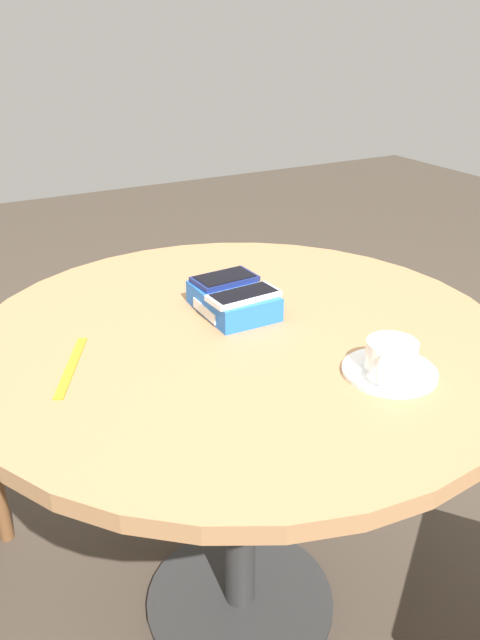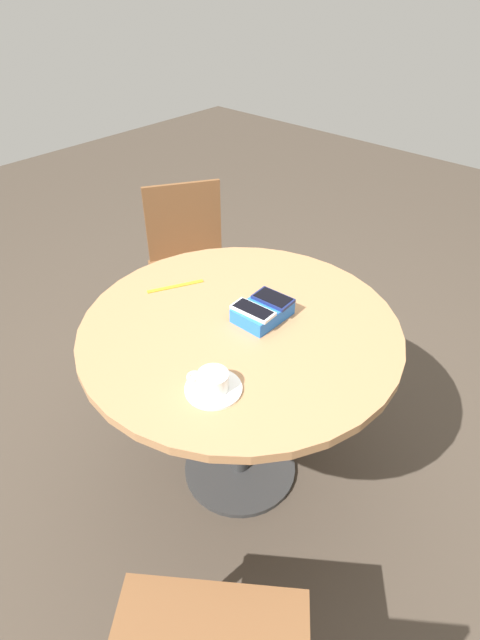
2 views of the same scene
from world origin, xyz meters
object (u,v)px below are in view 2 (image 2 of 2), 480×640
lanyard_strap (176,286)px  chair_far_side (191,269)px  phone_white (253,310)px  phone_box (263,312)px  coffee_cup (212,380)px  saucer (213,389)px  round_table (240,353)px  phone_navy (273,299)px

lanyard_strap → chair_far_side: 0.68m
phone_white → chair_far_side: chair_far_side is taller
lanyard_strap → phone_box: bearing=100.7°
coffee_cup → lanyard_strap: bearing=-121.2°
phone_box → phone_white: phone_white is taller
saucer → chair_far_side: bearing=-129.5°
saucer → coffee_cup: size_ratio=1.47×
lanyard_strap → phone_white: bearing=93.2°
round_table → lanyard_strap: size_ratio=5.04×
phone_white → lanyard_strap: 0.35m
chair_far_side → phone_box: bearing=63.4°
round_table → coffee_cup: bearing=27.5°
coffee_cup → lanyard_strap: size_ratio=0.52×
phone_white → coffee_cup: coffee_cup is taller
round_table → chair_far_side: chair_far_side is taller
phone_navy → round_table: bearing=-14.4°
round_table → saucer: (0.26, 0.14, 0.12)m
phone_white → lanyard_strap: size_ratio=0.70×
phone_white → lanyard_strap: phone_white is taller
saucer → lanyard_strap: size_ratio=0.77×
phone_white → saucer: size_ratio=0.90×
phone_navy → lanyard_strap: 0.37m
phone_white → saucer: 0.32m
round_table → phone_navy: 0.21m
phone_box → lanyard_strap: phone_box is taller
phone_navy → lanyard_strap: phone_navy is taller
phone_navy → phone_white: 0.09m
coffee_cup → chair_far_side: bearing=-129.6°
round_table → lanyard_strap: bearing=-92.3°
phone_navy → lanyard_strap: (0.11, -0.35, -0.05)m
phone_white → saucer: phone_white is taller
phone_box → phone_navy: 0.05m
lanyard_strap → phone_navy: bearing=107.6°
phone_white → round_table: bearing=-38.4°
phone_box → phone_navy: bearing=173.9°
round_table → lanyard_strap: (-0.01, -0.32, 0.12)m
chair_far_side → phone_navy: bearing=66.3°
phone_navy → chair_far_side: bearing=-113.7°
phone_box → phone_white: bearing=-2.0°
round_table → lanyard_strap: lanyard_strap is taller
phone_navy → coffee_cup: bearing=15.2°
round_table → saucer: bearing=28.1°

